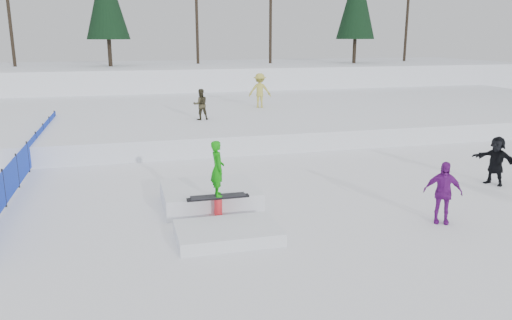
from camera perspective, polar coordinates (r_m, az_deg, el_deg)
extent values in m
plane|color=white|center=(12.98, 0.12, -6.92)|extent=(120.00, 120.00, 0.00)
cube|color=white|center=(41.98, -10.60, 9.05)|extent=(60.00, 14.00, 2.40)
cube|color=white|center=(28.21, -8.29, 5.20)|extent=(50.00, 18.00, 0.80)
cube|color=#1737C6|center=(19.07, -24.61, 0.33)|extent=(0.03, 16.00, 0.95)
cylinder|color=black|center=(15.46, -26.85, -2.88)|extent=(0.05, 0.05, 1.10)
cylinder|color=black|center=(17.25, -25.61, -1.11)|extent=(0.05, 0.05, 1.10)
cylinder|color=black|center=(19.07, -24.61, 0.33)|extent=(0.05, 0.05, 1.10)
cylinder|color=black|center=(20.90, -23.78, 1.51)|extent=(0.05, 0.05, 1.10)
cylinder|color=black|center=(22.75, -23.08, 2.51)|extent=(0.05, 0.05, 1.10)
cylinder|color=black|center=(24.60, -22.49, 3.35)|extent=(0.05, 0.05, 1.10)
cylinder|color=black|center=(26.46, -21.98, 4.08)|extent=(0.05, 0.05, 1.10)
cylinder|color=black|center=(40.25, -16.37, 11.67)|extent=(0.30, 0.30, 2.00)
cylinder|color=black|center=(42.74, -6.82, 17.25)|extent=(0.24, 0.24, 9.50)
cylinder|color=black|center=(43.00, 1.68, 16.32)|extent=(0.24, 0.24, 8.00)
cylinder|color=black|center=(44.10, 11.18, 12.11)|extent=(0.30, 0.30, 2.00)
cone|color=black|center=(44.18, 11.44, 17.49)|extent=(3.20, 3.20, 6.30)
cylinder|color=black|center=(48.79, 17.00, 16.94)|extent=(0.24, 0.24, 10.50)
imported|color=#35311E|center=(23.64, -6.35, 6.33)|extent=(0.75, 0.61, 1.45)
imported|color=gold|center=(27.62, 0.44, 7.95)|extent=(1.36, 1.02, 1.87)
imported|color=#721785|center=(13.45, 20.56, -3.48)|extent=(1.01, 0.79, 1.61)
imported|color=black|center=(17.60, 25.74, -0.07)|extent=(1.07, 1.51, 1.57)
cube|color=white|center=(14.11, -5.30, -4.10)|extent=(2.60, 2.20, 0.54)
cube|color=white|center=(11.83, -3.24, -8.30)|extent=(2.40, 1.60, 0.30)
cylinder|color=#FD363E|center=(12.98, -4.31, -6.83)|extent=(0.44, 0.44, 0.06)
cylinder|color=#FD363E|center=(12.88, -4.33, -5.71)|extent=(0.20, 0.20, 0.60)
cube|color=black|center=(12.78, -4.35, -4.32)|extent=(1.60, 0.16, 0.06)
cube|color=black|center=(12.76, -4.36, -4.13)|extent=(1.40, 0.28, 0.03)
imported|color=#0E970B|center=(12.56, -4.42, -0.97)|extent=(0.34, 0.52, 1.42)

